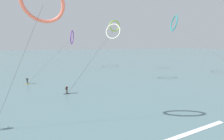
% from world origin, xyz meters
% --- Properties ---
extents(sea_water, '(400.00, 200.00, 0.08)m').
position_xyz_m(sea_water, '(0.00, 107.45, 0.04)').
color(sea_water, slate).
rests_on(sea_water, ground).
extents(surfer_charcoal, '(1.40, 0.72, 1.70)m').
position_xyz_m(surfer_charcoal, '(-8.37, 26.17, 0.82)').
color(surfer_charcoal, black).
rests_on(surfer_charcoal, ground).
extents(surfer_amber, '(1.40, 0.72, 1.70)m').
position_xyz_m(surfer_amber, '(-18.07, 35.93, 0.82)').
color(surfer_amber, orange).
rests_on(surfer_amber, ground).
extents(kite_teal, '(3.25, 28.42, 18.10)m').
position_xyz_m(kite_teal, '(22.64, 34.68, 15.77)').
color(kite_teal, teal).
rests_on(kite_teal, ground).
extents(kite_lime, '(18.01, 20.73, 17.85)m').
position_xyz_m(kite_lime, '(7.68, 46.45, 15.90)').
color(kite_lime, '#8CC62D').
rests_on(kite_lime, ground).
extents(kite_violet, '(12.27, 23.04, 14.93)m').
position_xyz_m(kite_violet, '(-6.80, 56.23, 12.23)').
color(kite_violet, purple).
rests_on(kite_violet, ground).
extents(kite_ivory, '(13.39, 7.89, 14.86)m').
position_xyz_m(kite_ivory, '(3.10, 32.42, 12.91)').
color(kite_ivory, silver).
rests_on(kite_ivory, ground).
extents(kite_coral, '(9.07, 3.33, 15.79)m').
position_xyz_m(kite_coral, '(-9.32, 14.20, 13.96)').
color(kite_coral, '#EA7260').
rests_on(kite_coral, ground).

